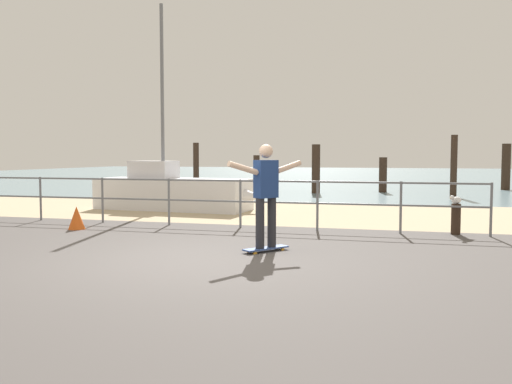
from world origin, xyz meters
TOP-DOWN VIEW (x-y plane):
  - ground_plane at (0.00, -1.00)m, footprint 24.00×10.00m
  - beach_strip at (0.00, 7.00)m, footprint 24.00×6.00m
  - sea_surface at (0.00, 35.00)m, footprint 72.00×50.00m
  - railing_fence at (-1.98, 3.60)m, footprint 13.24×0.05m
  - sailboat at (-3.16, 6.77)m, footprint 5.02×1.73m
  - skateboard at (0.89, 0.97)m, footprint 0.65×0.75m
  - skateboarder at (0.89, 0.97)m, footprint 0.96×1.20m
  - bollard_short at (4.00, 3.75)m, footprint 0.18×0.18m
  - seagull at (3.99, 3.73)m, footprint 0.28×0.45m
  - groyne_post_0 at (-5.63, 14.46)m, footprint 0.25×0.25m
  - groyne_post_1 at (-3.02, 14.82)m, footprint 0.27×0.27m
  - groyne_post_2 at (-0.41, 14.41)m, footprint 0.34×0.34m
  - groyne_post_3 at (2.20, 15.68)m, footprint 0.33×0.33m
  - groyne_post_4 at (4.81, 13.81)m, footprint 0.24×0.24m
  - groyne_post_5 at (7.42, 18.70)m, footprint 0.38×0.38m
  - traffic_cone at (-3.55, 2.45)m, footprint 0.36×0.36m

SIDE VIEW (x-z plane):
  - ground_plane at x=0.00m, z-range -0.02..0.02m
  - beach_strip at x=0.00m, z-range -0.02..0.02m
  - sea_surface at x=0.00m, z-range -0.02..0.02m
  - skateboard at x=0.89m, z-range 0.03..0.11m
  - traffic_cone at x=-3.55m, z-range 0.00..0.50m
  - bollard_short at x=4.00m, z-range 0.00..0.62m
  - sailboat at x=-3.16m, z-range -2.37..3.42m
  - seagull at x=3.99m, z-range 0.61..0.78m
  - railing_fence at x=-1.98m, z-range 0.18..1.23m
  - groyne_post_3 at x=2.20m, z-range 0.00..1.48m
  - groyne_post_1 at x=-3.02m, z-range 0.00..1.56m
  - groyne_post_2 at x=-0.41m, z-range 0.00..2.00m
  - skateboarder at x=0.89m, z-range 0.19..1.84m
  - groyne_post_5 at x=7.42m, z-range 0.00..2.07m
  - groyne_post_0 at x=-5.63m, z-range 0.00..2.10m
  - groyne_post_4 at x=4.81m, z-range 0.00..2.31m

